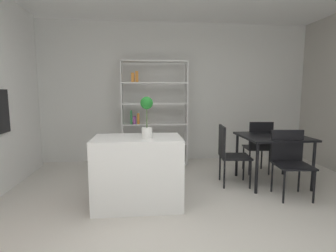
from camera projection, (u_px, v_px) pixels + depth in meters
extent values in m
plane|color=beige|center=(185.00, 226.00, 2.81)|extent=(8.51, 8.51, 0.00)
cube|color=silver|center=(164.00, 93.00, 5.43)|extent=(6.20, 0.06, 2.85)
cube|color=white|center=(138.00, 172.00, 3.28)|extent=(1.09, 0.65, 0.88)
cylinder|color=white|center=(147.00, 133.00, 3.13)|extent=(0.13, 0.13, 0.13)
cylinder|color=#476633|center=(147.00, 118.00, 3.11)|extent=(0.01, 0.01, 0.24)
sphere|color=#1F7528|center=(147.00, 103.00, 3.09)|extent=(0.15, 0.15, 0.15)
cube|color=white|center=(122.00, 114.00, 5.02)|extent=(0.02, 0.30, 2.03)
cube|color=white|center=(186.00, 114.00, 5.15)|extent=(0.02, 0.30, 2.03)
cube|color=white|center=(154.00, 61.00, 4.96)|extent=(1.28, 0.30, 0.02)
cube|color=white|center=(155.00, 164.00, 5.22)|extent=(1.28, 0.30, 0.02)
cube|color=white|center=(155.00, 144.00, 5.16)|extent=(1.24, 0.30, 0.02)
cube|color=white|center=(155.00, 124.00, 5.11)|extent=(1.24, 0.30, 0.02)
cube|color=white|center=(155.00, 104.00, 5.06)|extent=(1.24, 0.30, 0.02)
cube|color=white|center=(154.00, 83.00, 5.01)|extent=(1.24, 0.30, 0.02)
cube|color=red|center=(132.00, 160.00, 5.16)|extent=(0.04, 0.24, 0.15)
cube|color=red|center=(135.00, 159.00, 5.17)|extent=(0.06, 0.24, 0.18)
cube|color=#338E4C|center=(131.00, 117.00, 5.05)|extent=(0.03, 0.24, 0.25)
cube|color=#8E4793|center=(135.00, 120.00, 5.06)|extent=(0.05, 0.24, 0.14)
cube|color=orange|center=(138.00, 119.00, 5.07)|extent=(0.05, 0.24, 0.19)
cube|color=orange|center=(133.00, 78.00, 4.96)|extent=(0.06, 0.24, 0.18)
cube|color=orange|center=(137.00, 77.00, 4.96)|extent=(0.05, 0.24, 0.20)
cube|color=black|center=(273.00, 137.00, 4.05)|extent=(0.97, 0.90, 0.03)
cylinder|color=black|center=(257.00, 168.00, 3.67)|extent=(0.04, 0.04, 0.73)
cylinder|color=black|center=(313.00, 167.00, 3.75)|extent=(0.04, 0.04, 0.73)
cylinder|color=black|center=(237.00, 155.00, 4.44)|extent=(0.04, 0.04, 0.73)
cylinder|color=black|center=(284.00, 154.00, 4.53)|extent=(0.04, 0.04, 0.73)
cube|color=black|center=(235.00, 157.00, 4.03)|extent=(0.50, 0.48, 0.03)
cube|color=black|center=(222.00, 141.00, 4.00)|extent=(0.08, 0.43, 0.47)
cylinder|color=black|center=(250.00, 175.00, 3.87)|extent=(0.03, 0.03, 0.43)
cylinder|color=black|center=(244.00, 167.00, 4.24)|extent=(0.03, 0.03, 0.43)
cylinder|color=black|center=(224.00, 174.00, 3.88)|extent=(0.03, 0.03, 0.43)
cylinder|color=black|center=(220.00, 167.00, 4.25)|extent=(0.03, 0.03, 0.43)
cube|color=black|center=(293.00, 165.00, 3.52)|extent=(0.49, 0.49, 0.03)
cube|color=black|center=(287.00, 145.00, 3.70)|extent=(0.45, 0.07, 0.45)
cylinder|color=black|center=(284.00, 187.00, 3.36)|extent=(0.03, 0.03, 0.44)
cylinder|color=black|center=(314.00, 187.00, 3.36)|extent=(0.03, 0.03, 0.44)
cylinder|color=black|center=(272.00, 177.00, 3.74)|extent=(0.03, 0.03, 0.44)
cylinder|color=black|center=(299.00, 177.00, 3.74)|extent=(0.03, 0.03, 0.44)
cube|color=black|center=(256.00, 148.00, 4.65)|extent=(0.44, 0.46, 0.03)
cube|color=black|center=(261.00, 136.00, 4.42)|extent=(0.41, 0.07, 0.47)
cylinder|color=black|center=(262.00, 158.00, 4.86)|extent=(0.03, 0.03, 0.44)
cylinder|color=black|center=(243.00, 158.00, 4.86)|extent=(0.03, 0.03, 0.44)
cylinder|color=black|center=(269.00, 163.00, 4.50)|extent=(0.03, 0.03, 0.44)
cylinder|color=black|center=(250.00, 163.00, 4.50)|extent=(0.03, 0.03, 0.44)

